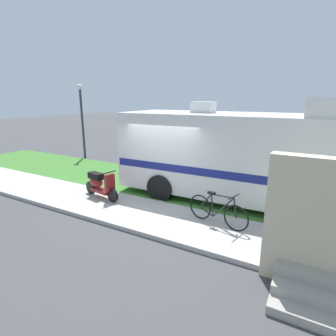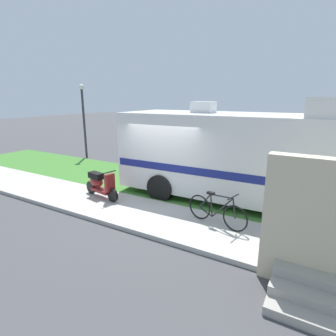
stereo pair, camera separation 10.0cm
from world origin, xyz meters
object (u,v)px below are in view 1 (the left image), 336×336
object	(u,v)px
scooter	(100,184)
pickup_truck_near	(225,145)
pickup_truck_far	(243,138)
street_lamp_post	(82,114)
bottle_green	(272,235)
motorhome_rv	(238,154)
bicycle	(217,211)

from	to	relation	value
scooter	pickup_truck_near	distance (m)	7.18
pickup_truck_far	street_lamp_post	size ratio (longest dim) A/B	1.36
bottle_green	pickup_truck_near	bearing A→B (deg)	116.17
motorhome_rv	street_lamp_post	xyz separation A→B (m)	(-9.23, 2.23, 0.86)
pickup_truck_near	street_lamp_post	distance (m)	7.84
bicycle	pickup_truck_near	world-z (taller)	pickup_truck_near
motorhome_rv	pickup_truck_far	world-z (taller)	motorhome_rv
scooter	pickup_truck_near	size ratio (longest dim) A/B	0.32
bicycle	street_lamp_post	world-z (taller)	street_lamp_post
bicycle	bottle_green	size ratio (longest dim) A/B	7.23
motorhome_rv	bottle_green	distance (m)	3.12
motorhome_rv	bicycle	distance (m)	2.50
motorhome_rv	bottle_green	xyz separation A→B (m)	(1.53, -2.35, -1.37)
motorhome_rv	pickup_truck_near	size ratio (longest dim) A/B	1.47
scooter	bicycle	world-z (taller)	scooter
pickup_truck_near	pickup_truck_far	world-z (taller)	pickup_truck_near
pickup_truck_near	bicycle	bearing A→B (deg)	-73.32
motorhome_rv	scooter	size ratio (longest dim) A/B	4.68
scooter	bottle_green	bearing A→B (deg)	-1.25
scooter	street_lamp_post	size ratio (longest dim) A/B	0.40
scooter	pickup_truck_near	bearing A→B (deg)	74.00
motorhome_rv	pickup_truck_far	size ratio (longest dim) A/B	1.37
street_lamp_post	scooter	bearing A→B (deg)	-39.93
bottle_green	street_lamp_post	bearing A→B (deg)	156.92
motorhome_rv	pickup_truck_near	world-z (taller)	motorhome_rv
bicycle	bottle_green	distance (m)	1.41
pickup_truck_near	bottle_green	bearing A→B (deg)	-63.83
pickup_truck_far	street_lamp_post	world-z (taller)	street_lamp_post
scooter	bottle_green	world-z (taller)	scooter
scooter	bicycle	distance (m)	4.05
pickup_truck_near	bottle_green	xyz separation A→B (m)	(3.45, -7.01, -0.78)
motorhome_rv	pickup_truck_far	distance (m)	7.94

